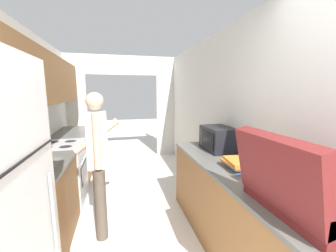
{
  "coord_description": "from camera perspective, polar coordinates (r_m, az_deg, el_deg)",
  "views": [
    {
      "loc": [
        -0.14,
        -0.4,
        1.65
      ],
      "look_at": [
        0.77,
        3.28,
        1.01
      ],
      "focal_mm": 22.0,
      "sensor_mm": 36.0,
      "label": 1
    }
  ],
  "objects": [
    {
      "name": "microwave",
      "position": [
        2.73,
        13.69,
        -3.4
      ],
      "size": [
        0.33,
        0.49,
        0.3
      ],
      "color": "black",
      "rests_on": "counter_right"
    },
    {
      "name": "suitcase",
      "position": [
        1.54,
        31.78,
        -14.58
      ],
      "size": [
        0.54,
        0.67,
        0.51
      ],
      "color": "#5B1919",
      "rests_on": "counter_right"
    },
    {
      "name": "range_oven",
      "position": [
        3.49,
        -27.43,
        -11.61
      ],
      "size": [
        0.66,
        0.74,
        1.04
      ],
      "color": "#B7B7BC",
      "rests_on": "ground_plane"
    },
    {
      "name": "wall_right",
      "position": [
        2.66,
        19.68,
        0.31
      ],
      "size": [
        0.06,
        7.16,
        2.5
      ],
      "color": "silver",
      "rests_on": "ground_plane"
    },
    {
      "name": "person",
      "position": [
        2.45,
        -18.8,
        -9.28
      ],
      "size": [
        0.53,
        0.4,
        1.64
      ],
      "rotation": [
        0.0,
        0.0,
        1.66
      ],
      "color": "#4C4238",
      "rests_on": "ground_plane"
    },
    {
      "name": "counter_left",
      "position": [
        3.5,
        -27.53,
        -11.64
      ],
      "size": [
        0.62,
        3.33,
        0.9
      ],
      "color": "brown",
      "rests_on": "ground_plane"
    },
    {
      "name": "wall_far_with_doorway",
      "position": [
        5.2,
        -12.37,
        7.0
      ],
      "size": [
        2.98,
        0.06,
        2.5
      ],
      "color": "silver",
      "rests_on": "ground_plane"
    },
    {
      "name": "book_stack",
      "position": [
        2.15,
        18.89,
        -9.92
      ],
      "size": [
        0.25,
        0.33,
        0.1
      ],
      "color": "#2D4C99",
      "rests_on": "counter_right"
    },
    {
      "name": "wall_left",
      "position": [
        2.82,
        -36.96,
        4.27
      ],
      "size": [
        0.38,
        7.16,
        2.5
      ],
      "color": "silver",
      "rests_on": "ground_plane"
    },
    {
      "name": "counter_right",
      "position": [
        2.36,
        18.36,
        -21.52
      ],
      "size": [
        0.62,
        2.3,
        0.9
      ],
      "color": "brown",
      "rests_on": "ground_plane"
    }
  ]
}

